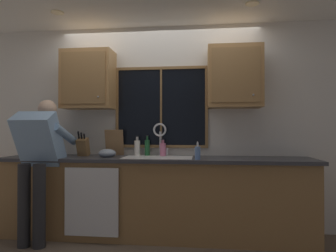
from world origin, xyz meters
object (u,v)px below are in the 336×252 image
object	(u,v)px
knife_block	(83,147)
bottle_amber_small	(147,147)
cutting_board	(114,143)
bottle_green_glass	(137,147)
bottle_tall_clear	(163,149)
mixing_bowl	(107,153)
person_standing	(38,154)
soap_dispenser	(198,153)

from	to	relation	value
knife_block	bottle_amber_small	bearing A→B (deg)	11.49
cutting_board	bottle_green_glass	xyz separation A→B (m)	(0.30, -0.01, -0.06)
cutting_board	bottle_amber_small	distance (m)	0.42
bottle_amber_small	bottle_tall_clear	bearing A→B (deg)	-8.13
mixing_bowl	bottle_green_glass	xyz separation A→B (m)	(0.30, 0.24, 0.06)
person_standing	mixing_bowl	distance (m)	0.75
cutting_board	bottle_tall_clear	size ratio (longest dim) A/B	1.57
cutting_board	mixing_bowl	xyz separation A→B (m)	(-0.01, -0.25, -0.11)
person_standing	bottle_green_glass	world-z (taller)	person_standing
soap_dispenser	bottle_amber_small	xyz separation A→B (m)	(-0.63, 0.44, 0.03)
bottle_green_glass	soap_dispenser	bearing A→B (deg)	-28.94
knife_block	bottle_green_glass	world-z (taller)	knife_block
bottle_amber_small	knife_block	bearing A→B (deg)	-168.51
knife_block	bottle_tall_clear	size ratio (longest dim) A/B	1.55
cutting_board	soap_dispenser	xyz separation A→B (m)	(1.05, -0.43, -0.08)
person_standing	cutting_board	world-z (taller)	person_standing
knife_block	bottle_amber_small	xyz separation A→B (m)	(0.77, 0.16, -0.00)
knife_block	soap_dispenser	bearing A→B (deg)	-11.38
bottle_amber_small	mixing_bowl	bearing A→B (deg)	-148.76
soap_dispenser	bottle_tall_clear	distance (m)	0.59
cutting_board	bottle_green_glass	distance (m)	0.30
bottle_tall_clear	knife_block	bearing A→B (deg)	-172.49
mixing_bowl	soap_dispenser	bearing A→B (deg)	-9.51
mixing_bowl	bottle_tall_clear	size ratio (longest dim) A/B	0.98
bottle_green_glass	bottle_tall_clear	distance (m)	0.32
knife_block	soap_dispenser	xyz separation A→B (m)	(1.40, -0.28, -0.03)
person_standing	mixing_bowl	bearing A→B (deg)	23.16
person_standing	knife_block	size ratio (longest dim) A/B	4.95
person_standing	knife_block	world-z (taller)	person_standing
soap_dispenser	cutting_board	bearing A→B (deg)	157.65
soap_dispenser	bottle_tall_clear	size ratio (longest dim) A/B	0.94
knife_block	bottle_amber_small	distance (m)	0.78
knife_block	bottle_tall_clear	xyz separation A→B (m)	(0.96, 0.13, -0.02)
mixing_bowl	bottle_tall_clear	bearing A→B (deg)	20.24
bottle_amber_small	soap_dispenser	bearing A→B (deg)	-34.74
person_standing	bottle_amber_small	size ratio (longest dim) A/B	6.30
bottle_green_glass	person_standing	bearing A→B (deg)	-151.74
cutting_board	mixing_bowl	world-z (taller)	cutting_board
person_standing	bottle_green_glass	size ratio (longest dim) A/B	6.48
soap_dispenser	bottle_tall_clear	bearing A→B (deg)	136.54
soap_dispenser	bottle_tall_clear	world-z (taller)	bottle_tall_clear
mixing_bowl	bottle_tall_clear	world-z (taller)	bottle_tall_clear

